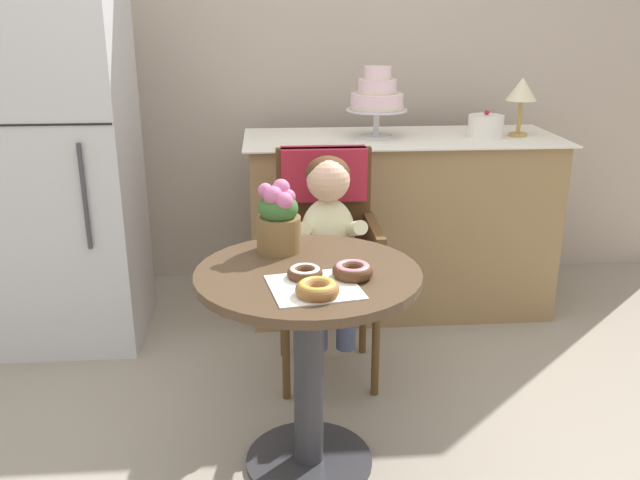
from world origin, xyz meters
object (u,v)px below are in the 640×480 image
Objects in this scene: seated_child at (329,229)px; flower_vase at (278,218)px; wicker_chair at (325,226)px; round_layer_cake at (486,126)px; donut_front at (305,272)px; tiered_cake_stand at (377,97)px; donut_mid at (353,270)px; refrigerator at (60,161)px; cafe_table at (308,331)px; table_lamp at (522,92)px; donut_side at (317,288)px.

flower_vase is at bearing -120.16° from seated_child.
wicker_chair is 1.05m from round_layer_cake.
flower_vase is at bearing 105.85° from donut_front.
round_layer_cake is at bearing -4.95° from tiered_cake_stand.
refrigerator is (-1.18, 1.17, 0.10)m from donut_mid.
flower_vase reaches higher than cafe_table.
table_lamp is (1.13, 1.28, 0.61)m from cafe_table.
flower_vase is (-0.10, 0.40, 0.09)m from donut_side.
wicker_chair is at bearing 68.11° from flower_vase.
table_lamp reaches higher than cafe_table.
seated_child is at bearing -139.62° from round_layer_cake.
donut_front is (-0.01, -0.06, 0.23)m from cafe_table.
donut_side is at bearing -126.90° from table_lamp.
donut_front is 1.47m from tiered_cake_stand.
cafe_table is at bearing -107.83° from tiered_cake_stand.
round_layer_cake is at bearing 52.82° from cafe_table.
seated_child is 6.60× the size of donut_front.
donut_front is at bearing -48.29° from refrigerator.
seated_child is 1.32m from table_lamp.
seated_child is 5.64× the size of donut_side.
cafe_table is 6.54× the size of donut_front.
refrigerator is (-1.17, 0.56, 0.17)m from seated_child.
cafe_table is at bearing -66.05° from flower_vase.
donut_front reaches higher than cafe_table.
wicker_chair reaches higher than donut_side.
round_layer_cake reaches higher than cafe_table.
seated_child is 5.77× the size of donut_mid.
wicker_chair is at bearing 83.54° from donut_side.
tiered_cake_stand is at bearing 65.45° from flower_vase.
refrigerator is (-2.00, -0.15, -0.11)m from round_layer_cake.
table_lamp reaches higher than donut_side.
wicker_chair is at bearing 91.22° from donut_mid.
round_layer_cake reaches higher than seated_child.
flower_vase is 0.72× the size of tiered_cake_stand.
seated_child is (0.00, -0.16, 0.04)m from wicker_chair.
seated_child is 2.14× the size of tiered_cake_stand.
refrigerator is (-0.96, 0.90, 0.01)m from flower_vase.
donut_mid is at bearing -101.78° from tiered_cake_stand.
donut_mid is 0.73× the size of round_layer_cake.
donut_side reaches higher than donut_front.
round_layer_cake is at bearing 58.26° from donut_mid.
table_lamp is at bearing 36.04° from seated_child.
cafe_table is 0.75× the size of wicker_chair.
donut_front is 0.06× the size of refrigerator.
flower_vase is 1.24m from tiered_cake_stand.
round_layer_cake reaches higher than flower_vase.
tiered_cake_stand is (0.40, 1.50, 0.35)m from donut_side.
refrigerator is at bearing -175.60° from round_layer_cake.
donut_mid is 1.44m from tiered_cake_stand.
wicker_chair is 0.91m from donut_side.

